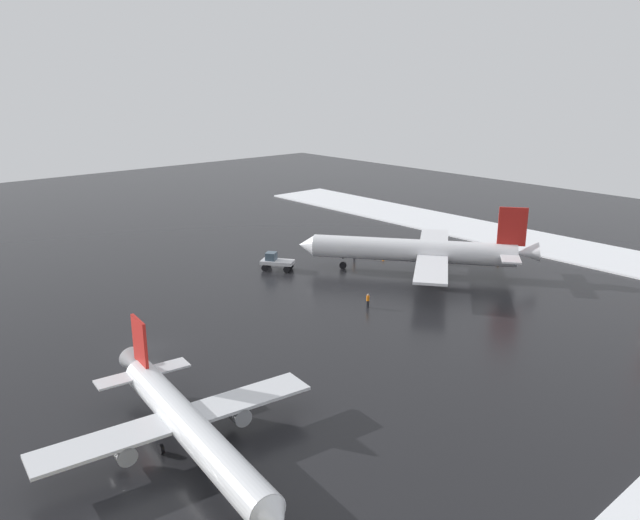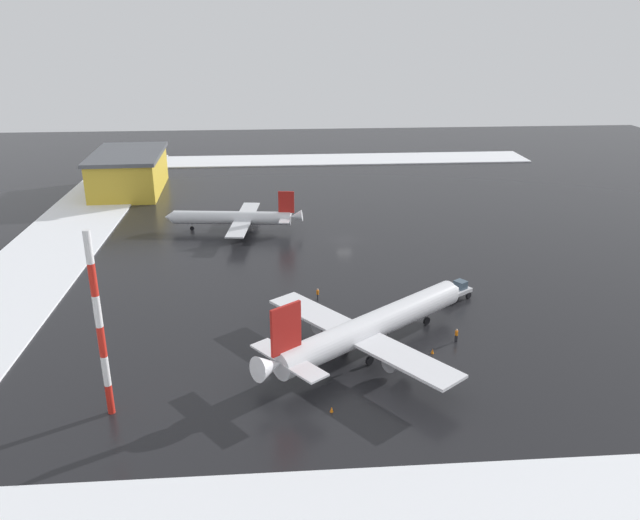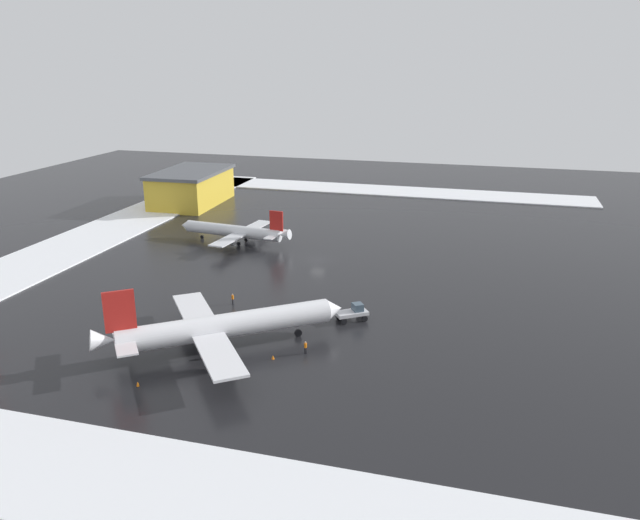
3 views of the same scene
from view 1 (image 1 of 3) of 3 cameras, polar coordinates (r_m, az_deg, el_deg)
ground_plane at (r=66.04m, az=-15.35°, el=-7.73°), size 240.00×240.00×0.00m
snow_bank_right at (r=110.62m, az=17.36°, el=1.93°), size 14.00×116.00×0.27m
airplane_foreground_jet at (r=87.23m, az=8.99°, el=0.84°), size 24.77×27.95×9.84m
airplane_parked_portside at (r=46.84m, az=-11.97°, el=-14.59°), size 21.19×25.46×7.56m
pushback_tug at (r=88.50m, az=-4.06°, el=-0.09°), size 4.45×5.03×2.50m
ground_crew_beside_wing at (r=74.21m, az=4.40°, el=-3.64°), size 0.36×0.36×1.71m
ground_crew_mid_apron at (r=93.68m, az=3.17°, el=0.66°), size 0.36×0.36×1.71m
traffic_cone_near_nose at (r=94.00m, az=15.96°, el=-0.35°), size 0.36×0.36×0.55m
traffic_cone_mid_line at (r=93.32m, az=5.80°, el=0.09°), size 0.36×0.36×0.55m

